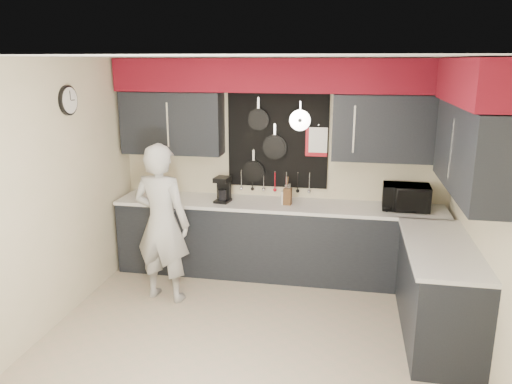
% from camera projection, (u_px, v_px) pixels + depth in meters
% --- Properties ---
extents(ground, '(4.00, 4.00, 0.00)m').
position_uv_depth(ground, '(255.00, 335.00, 4.81)').
color(ground, tan).
rests_on(ground, ground).
extents(back_wall_assembly, '(4.00, 0.36, 2.60)m').
position_uv_depth(back_wall_assembly, '(281.00, 110.00, 5.81)').
color(back_wall_assembly, beige).
rests_on(back_wall_assembly, ground).
extents(right_wall_assembly, '(0.36, 3.50, 2.60)m').
position_uv_depth(right_wall_assembly, '(475.00, 137.00, 4.23)').
color(right_wall_assembly, beige).
rests_on(right_wall_assembly, ground).
extents(left_wall_assembly, '(0.05, 3.50, 2.60)m').
position_uv_depth(left_wall_assembly, '(54.00, 192.00, 4.84)').
color(left_wall_assembly, beige).
rests_on(left_wall_assembly, ground).
extents(base_cabinets, '(3.95, 2.20, 0.92)m').
position_uv_depth(base_cabinets, '(316.00, 252.00, 5.67)').
color(base_cabinets, black).
rests_on(base_cabinets, ground).
extents(microwave, '(0.53, 0.37, 0.29)m').
position_uv_depth(microwave, '(406.00, 197.00, 5.66)').
color(microwave, black).
rests_on(microwave, base_cabinets).
extents(knife_block, '(0.10, 0.10, 0.20)m').
position_uv_depth(knife_block, '(288.00, 196.00, 5.86)').
color(knife_block, '#3D2413').
rests_on(knife_block, base_cabinets).
extents(utensil_crock, '(0.12, 0.12, 0.15)m').
position_uv_depth(utensil_crock, '(286.00, 198.00, 5.90)').
color(utensil_crock, white).
rests_on(utensil_crock, base_cabinets).
extents(coffee_maker, '(0.19, 0.23, 0.31)m').
position_uv_depth(coffee_maker, '(223.00, 189.00, 5.97)').
color(coffee_maker, black).
rests_on(coffee_maker, base_cabinets).
extents(person, '(0.69, 0.51, 1.75)m').
position_uv_depth(person, '(162.00, 223.00, 5.36)').
color(person, '#9B9B99').
rests_on(person, ground).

